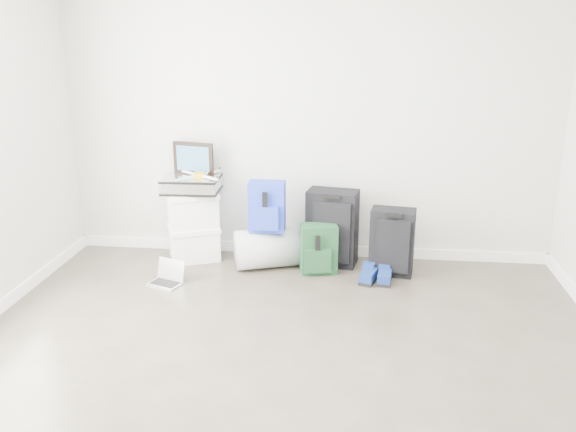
# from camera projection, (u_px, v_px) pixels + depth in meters

# --- Properties ---
(ground) EXTENTS (5.00, 5.00, 0.00)m
(ground) POSITION_uv_depth(u_px,v_px,m) (271.00, 407.00, 3.54)
(ground) COLOR #3A342A
(ground) RESTS_ON ground
(room_envelope) EXTENTS (4.52, 5.02, 2.71)m
(room_envelope) POSITION_uv_depth(u_px,v_px,m) (269.00, 109.00, 3.04)
(room_envelope) COLOR beige
(room_envelope) RESTS_ON ground
(boxes_stack) EXTENTS (0.57, 0.52, 0.65)m
(boxes_stack) POSITION_uv_depth(u_px,v_px,m) (194.00, 225.00, 5.70)
(boxes_stack) COLOR white
(boxes_stack) RESTS_ON ground
(briefcase) EXTENTS (0.52, 0.39, 0.15)m
(briefcase) POSITION_uv_depth(u_px,v_px,m) (192.00, 184.00, 5.59)
(briefcase) COLOR #B2B2B7
(briefcase) RESTS_ON boxes_stack
(painting) EXTENTS (0.40, 0.11, 0.30)m
(painting) POSITION_uv_depth(u_px,v_px,m) (193.00, 158.00, 5.61)
(painting) COLOR black
(painting) RESTS_ON briefcase
(drone) EXTENTS (0.43, 0.43, 0.05)m
(drone) POSITION_uv_depth(u_px,v_px,m) (199.00, 175.00, 5.53)
(drone) COLOR gold
(drone) RESTS_ON briefcase
(duffel_bag) EXTENTS (0.67, 0.54, 0.36)m
(duffel_bag) POSITION_uv_depth(u_px,v_px,m) (268.00, 248.00, 5.54)
(duffel_bag) COLOR gray
(duffel_bag) RESTS_ON ground
(blue_backpack) EXTENTS (0.32, 0.24, 0.45)m
(blue_backpack) POSITION_uv_depth(u_px,v_px,m) (267.00, 208.00, 5.39)
(blue_backpack) COLOR #1A3BA9
(blue_backpack) RESTS_ON duffel_bag
(large_suitcase) EXTENTS (0.49, 0.36, 0.70)m
(large_suitcase) POSITION_uv_depth(u_px,v_px,m) (332.00, 228.00, 5.57)
(large_suitcase) COLOR black
(large_suitcase) RESTS_ON ground
(green_backpack) EXTENTS (0.35, 0.29, 0.44)m
(green_backpack) POSITION_uv_depth(u_px,v_px,m) (319.00, 250.00, 5.41)
(green_backpack) COLOR #153B20
(green_backpack) RESTS_ON ground
(carry_on) EXTENTS (0.41, 0.30, 0.60)m
(carry_on) POSITION_uv_depth(u_px,v_px,m) (392.00, 242.00, 5.35)
(carry_on) COLOR black
(carry_on) RESTS_ON ground
(shoes) EXTENTS (0.30, 0.32, 0.10)m
(shoes) POSITION_uv_depth(u_px,v_px,m) (377.00, 276.00, 5.27)
(shoes) COLOR black
(shoes) RESTS_ON ground
(rolled_rug) EXTENTS (0.17, 0.17, 0.53)m
(rolled_rug) POSITION_uv_depth(u_px,v_px,m) (403.00, 244.00, 5.40)
(rolled_rug) COLOR tan
(rolled_rug) RESTS_ON ground
(laptop) EXTENTS (0.33, 0.28, 0.20)m
(laptop) POSITION_uv_depth(u_px,v_px,m) (168.00, 278.00, 5.23)
(laptop) COLOR silver
(laptop) RESTS_ON ground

